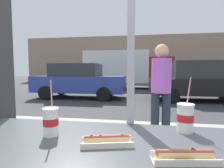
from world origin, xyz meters
name	(u,v)px	position (x,y,z in m)	size (l,w,h in m)	color
ground_plane	(138,97)	(0.00, 8.00, 0.00)	(60.00, 60.00, 0.00)	#38383A
sidewalk_strip	(135,150)	(0.00, 1.60, 0.08)	(16.00, 2.80, 0.16)	#9E998E
window_wall	(131,3)	(0.00, 0.08, 1.81)	(2.77, 0.20, 2.90)	#2D2D33
building_facade_far	(139,59)	(0.00, 20.04, 2.72)	(28.00, 1.20, 5.43)	gray
soda_cup_left	(51,121)	(-0.43, -0.25, 1.07)	(0.09, 0.09, 0.31)	silver
soda_cup_right	(185,117)	(0.33, -0.07, 1.08)	(0.10, 0.10, 0.33)	silver
hotdog_tray_near	(107,140)	(-0.09, -0.33, 1.01)	(0.27, 0.15, 0.05)	beige
hotdog_tray_far	(184,156)	(0.24, -0.43, 1.01)	(0.27, 0.12, 0.05)	beige
parked_car_blue	(79,80)	(-2.94, 7.25, 0.87)	(4.49, 1.93, 1.70)	#283D93
parked_car_black	(199,81)	(2.72, 7.25, 0.89)	(4.39, 2.06, 1.79)	black
box_truck	(126,68)	(-0.98, 12.55, 1.57)	(6.59, 2.44, 2.85)	silver
pedestrian	(161,87)	(0.41, 1.82, 1.09)	(0.32, 0.32, 1.63)	#202634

